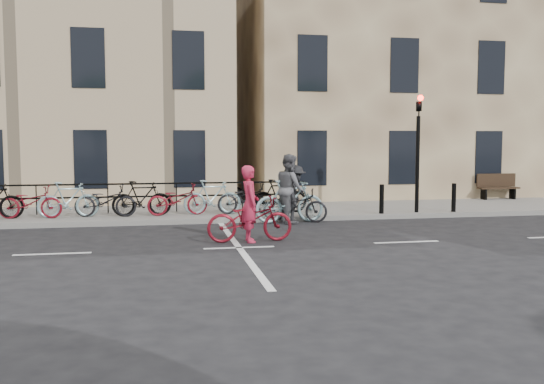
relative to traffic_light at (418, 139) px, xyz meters
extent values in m
plane|color=black|center=(-6.20, -4.34, -2.45)|extent=(120.00, 120.00, 0.00)
cube|color=slate|center=(-10.20, 1.66, -2.38)|extent=(46.00, 4.00, 0.15)
cube|color=#897053|center=(2.80, 8.66, 3.70)|extent=(14.00, 10.00, 12.00)
cylinder|color=black|center=(0.00, 0.01, -0.80)|extent=(0.12, 0.12, 3.00)
imported|color=black|center=(0.00, 0.01, 1.15)|extent=(0.15, 0.18, 0.90)
sphere|color=#FF0C05|center=(0.00, -0.11, 1.25)|extent=(0.18, 0.18, 0.18)
cylinder|color=black|center=(-1.20, -0.09, -1.85)|extent=(0.14, 0.14, 0.90)
cylinder|color=black|center=(1.20, -0.09, -1.85)|extent=(0.14, 0.14, 0.90)
cube|color=black|center=(4.20, 3.31, -2.10)|extent=(0.06, 0.38, 0.40)
cube|color=black|center=(5.40, 3.31, -2.10)|extent=(0.06, 0.38, 0.40)
cube|color=black|center=(4.80, 3.31, -1.87)|extent=(1.60, 0.40, 0.06)
cube|color=black|center=(4.80, 3.49, -1.58)|extent=(1.60, 0.06, 0.50)
cube|color=black|center=(-8.97, 1.56, -1.83)|extent=(11.45, 0.04, 0.95)
imported|color=maroon|center=(-11.60, 0.66, -1.83)|extent=(1.80, 0.63, 0.95)
imported|color=#8BB1B7|center=(-10.55, 0.66, -1.78)|extent=(1.75, 0.49, 1.05)
imported|color=black|center=(-9.50, 0.66, -1.83)|extent=(1.80, 0.63, 0.95)
imported|color=black|center=(-8.45, 0.66, -1.78)|extent=(1.75, 0.49, 1.05)
imported|color=maroon|center=(-7.40, 0.66, -1.83)|extent=(1.80, 0.63, 0.95)
imported|color=#8BB1B7|center=(-6.35, 0.66, -1.78)|extent=(1.75, 0.49, 1.05)
imported|color=black|center=(-5.30, 0.66, -1.83)|extent=(1.80, 0.63, 0.95)
imported|color=black|center=(-4.25, 0.66, -1.78)|extent=(1.75, 0.49, 1.05)
imported|color=maroon|center=(-5.84, -3.57, -1.92)|extent=(2.07, 0.81, 1.07)
imported|color=#BF2142|center=(-5.84, -3.57, -1.54)|extent=(0.47, 0.68, 1.82)
imported|color=#8BB1B7|center=(-4.19, -0.54, -1.83)|extent=(2.13, 0.81, 1.25)
imported|color=#57585C|center=(-4.19, -0.54, -1.45)|extent=(0.86, 1.06, 2.01)
imported|color=black|center=(-4.02, -0.45, -1.96)|extent=(2.00, 1.19, 0.99)
imported|color=black|center=(-4.02, -0.45, -1.61)|extent=(0.92, 1.22, 1.68)
camera|label=1|loc=(-7.97, -17.69, -0.02)|focal=40.00mm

